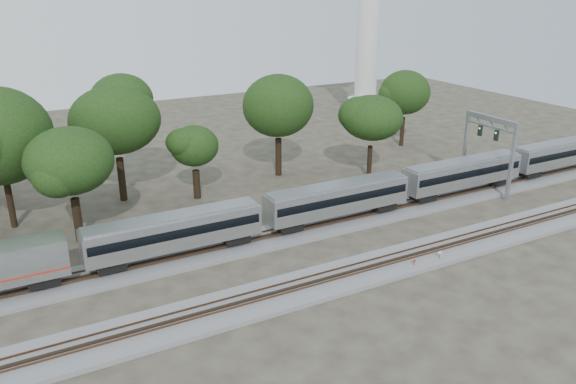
% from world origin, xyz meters
% --- Properties ---
extents(ground, '(160.00, 160.00, 0.00)m').
position_xyz_m(ground, '(0.00, 0.00, 0.00)').
color(ground, '#383328').
rests_on(ground, ground).
extents(track_far, '(160.00, 5.00, 0.73)m').
position_xyz_m(track_far, '(0.00, 6.00, 0.21)').
color(track_far, slate).
rests_on(track_far, ground).
extents(track_near, '(160.00, 5.00, 0.73)m').
position_xyz_m(track_near, '(0.00, -4.00, 0.21)').
color(track_near, slate).
rests_on(track_near, ground).
extents(train, '(118.42, 2.88, 4.24)m').
position_xyz_m(train, '(23.93, 6.00, 3.01)').
color(train, silver).
rests_on(train, ground).
extents(switch_stand_red, '(0.31, 0.07, 0.96)m').
position_xyz_m(switch_stand_red, '(7.02, -5.53, 0.61)').
color(switch_stand_red, '#512D19').
rests_on(switch_stand_red, ground).
extents(switch_stand_white, '(0.34, 0.13, 1.09)m').
position_xyz_m(switch_stand_white, '(9.95, -5.56, 0.70)').
color(switch_stand_white, '#512D19').
rests_on(switch_stand_white, ground).
extents(switch_lever, '(0.58, 0.47, 0.30)m').
position_xyz_m(switch_lever, '(8.33, -5.74, 0.15)').
color(switch_lever, '#512D19').
rests_on(switch_lever, ground).
extents(signal_gantry, '(0.64, 7.61, 9.26)m').
position_xyz_m(signal_gantry, '(27.48, 6.00, 6.75)').
color(signal_gantry, gray).
rests_on(signal_gantry, ground).
extents(tree_2, '(8.34, 8.34, 11.75)m').
position_xyz_m(tree_2, '(-17.96, 14.66, 8.18)').
color(tree_2, black).
rests_on(tree_2, ground).
extents(tree_3, '(9.64, 9.64, 13.59)m').
position_xyz_m(tree_3, '(-11.63, 23.74, 9.47)').
color(tree_3, black).
rests_on(tree_3, ground).
extents(tree_4, '(6.46, 6.46, 9.10)m').
position_xyz_m(tree_4, '(-3.86, 20.27, 6.32)').
color(tree_4, black).
rests_on(tree_4, ground).
extents(tree_5, '(9.37, 9.37, 13.20)m').
position_xyz_m(tree_5, '(8.46, 23.25, 9.20)').
color(tree_5, black).
rests_on(tree_5, ground).
extents(tree_6, '(8.04, 8.04, 11.34)m').
position_xyz_m(tree_6, '(18.30, 16.73, 7.89)').
color(tree_6, black).
rests_on(tree_6, ground).
extents(tree_7, '(8.43, 8.43, 11.88)m').
position_xyz_m(tree_7, '(31.84, 26.84, 8.27)').
color(tree_7, black).
rests_on(tree_7, ground).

